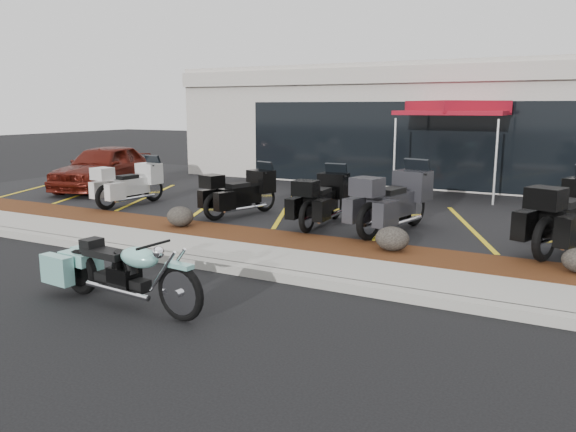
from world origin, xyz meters
The scene contains 16 objects.
ground centered at (0.00, 0.00, 0.00)m, with size 90.00×90.00×0.00m, color black.
curb centered at (0.00, 0.90, 0.07)m, with size 24.00×0.25×0.15m, color gray.
sidewalk centered at (0.00, 1.60, 0.07)m, with size 24.00×1.20×0.15m, color gray.
mulch_bed centered at (0.00, 2.80, 0.08)m, with size 24.00×1.20×0.16m, color #351A0C.
upper_lot centered at (0.00, 8.20, 0.07)m, with size 26.00×9.60×0.15m, color black.
dealership_building centered at (0.00, 14.47, 2.01)m, with size 18.00×8.16×4.00m.
boulder_left centered at (-3.20, 2.76, 0.37)m, with size 0.60×0.50×0.42m, color black.
boulder_mid centered at (1.38, 2.88, 0.37)m, with size 0.60×0.50×0.43m, color black.
hero_cruiser centered at (-0.04, -1.19, 0.48)m, with size 2.75×0.70×0.97m, color #7ABEB4, non-canonical shape.
touring_white centered at (-5.90, 5.02, 0.77)m, with size 2.13×0.81×1.24m, color silver, non-canonical shape.
touring_black_front centered at (-2.49, 5.10, 0.76)m, with size 2.10×0.80×1.22m, color black, non-canonical shape.
touring_black_mid centered at (-0.64, 5.05, 0.78)m, with size 2.18×0.83×1.27m, color black, non-canonical shape.
touring_grey centered at (1.14, 5.18, 0.87)m, with size 2.46×0.94×1.43m, color #29292D, non-canonical shape.
parked_car centered at (-8.70, 6.02, 0.84)m, with size 1.62×4.03×1.37m, color #4F120B.
traffic_cone centered at (-0.28, 7.54, 0.38)m, with size 0.31×0.31×0.46m, color #E54F07.
popup_canopy centered at (0.90, 10.02, 2.56)m, with size 3.00×3.00×2.66m.
Camera 1 is at (4.24, -6.42, 2.64)m, focal length 35.00 mm.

